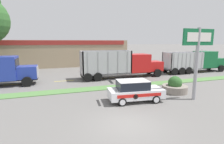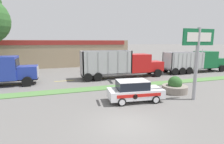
{
  "view_description": "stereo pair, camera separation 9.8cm",
  "coord_description": "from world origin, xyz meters",
  "px_view_note": "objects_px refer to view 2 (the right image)",
  "views": [
    {
      "loc": [
        -3.98,
        -8.85,
        4.79
      ],
      "look_at": [
        1.76,
        8.31,
        1.65
      ],
      "focal_mm": 28.0,
      "sensor_mm": 36.0,
      "label": 1
    },
    {
      "loc": [
        -3.89,
        -8.88,
        4.79
      ],
      "look_at": [
        1.76,
        8.31,
        1.65
      ],
      "focal_mm": 28.0,
      "sensor_mm": 36.0,
      "label": 2
    }
  ],
  "objects_px": {
    "rally_car": "(134,91)",
    "store_sign_post": "(198,49)",
    "dump_truck_trail": "(200,62)",
    "stone_planter": "(175,87)",
    "dump_truck_lead": "(130,65)"
  },
  "relations": [
    {
      "from": "dump_truck_trail",
      "to": "dump_truck_lead",
      "type": "bearing_deg",
      "value": -178.37
    },
    {
      "from": "store_sign_post",
      "to": "stone_planter",
      "type": "distance_m",
      "value": 4.33
    },
    {
      "from": "dump_truck_trail",
      "to": "stone_planter",
      "type": "height_order",
      "value": "dump_truck_trail"
    },
    {
      "from": "dump_truck_lead",
      "to": "store_sign_post",
      "type": "bearing_deg",
      "value": -83.22
    },
    {
      "from": "dump_truck_lead",
      "to": "rally_car",
      "type": "height_order",
      "value": "dump_truck_lead"
    },
    {
      "from": "rally_car",
      "to": "store_sign_post",
      "type": "xyz_separation_m",
      "value": [
        4.93,
        -1.2,
        3.35
      ]
    },
    {
      "from": "dump_truck_trail",
      "to": "rally_car",
      "type": "xyz_separation_m",
      "value": [
        -16.1,
        -9.57,
        -0.77
      ]
    },
    {
      "from": "dump_truck_lead",
      "to": "rally_car",
      "type": "relative_size",
      "value": 2.49
    },
    {
      "from": "dump_truck_lead",
      "to": "stone_planter",
      "type": "bearing_deg",
      "value": -82.44
    },
    {
      "from": "store_sign_post",
      "to": "stone_planter",
      "type": "bearing_deg",
      "value": 93.93
    },
    {
      "from": "dump_truck_lead",
      "to": "rally_car",
      "type": "bearing_deg",
      "value": -111.82
    },
    {
      "from": "rally_car",
      "to": "dump_truck_lead",
      "type": "bearing_deg",
      "value": 68.18
    },
    {
      "from": "dump_truck_trail",
      "to": "stone_planter",
      "type": "relative_size",
      "value": 4.5
    },
    {
      "from": "stone_planter",
      "to": "store_sign_post",
      "type": "bearing_deg",
      "value": -86.07
    },
    {
      "from": "dump_truck_trail",
      "to": "store_sign_post",
      "type": "relative_size",
      "value": 1.8
    }
  ]
}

